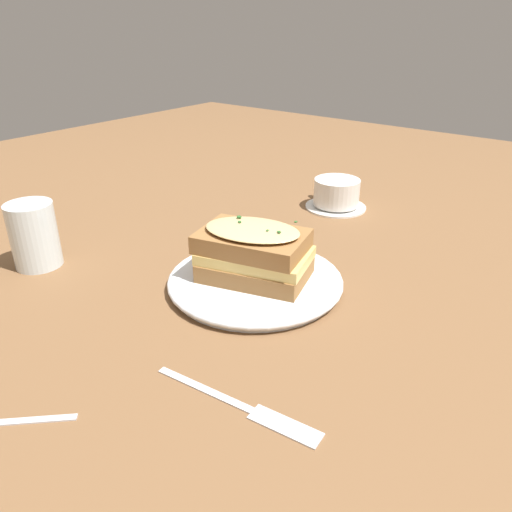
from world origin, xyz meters
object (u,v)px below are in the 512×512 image
Objects in this scene: dinner_plate at (256,280)px; fork at (253,411)px; sandwich at (255,252)px; water_glass at (34,235)px; teacup_with_saucer at (336,194)px.

dinner_plate is 1.29× the size of fork.
water_glass reaches higher than sandwich.
teacup_with_saucer is at bearing -163.52° from fork.
sandwich reaches higher than dinner_plate.
fork is at bearing -142.37° from sandwich.
water_glass is (-0.15, 0.31, -0.00)m from sandwich.
teacup_with_saucer is at bearing 11.07° from sandwich.
dinner_plate is 0.25m from fork.
teacup_with_saucer is 0.66× the size of fork.
water_glass reaches higher than fork.
sandwich reaches higher than teacup_with_saucer.
dinner_plate is 1.45× the size of sandwich.
sandwich is 1.71× the size of water_glass.
sandwich is 0.36m from teacup_with_saucer.
water_glass is 0.47m from fork.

